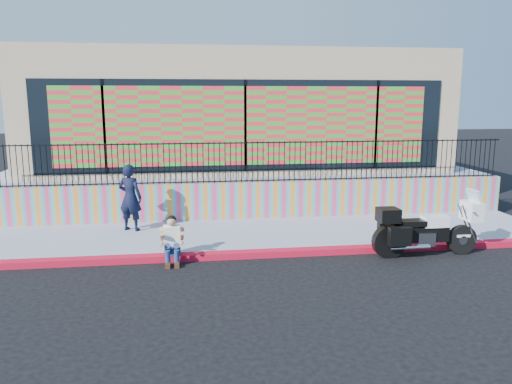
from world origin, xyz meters
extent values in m
plane|color=black|center=(0.00, 0.00, 0.00)|extent=(90.00, 90.00, 0.00)
cube|color=#A40B24|center=(0.00, 0.00, 0.07)|extent=(16.00, 0.30, 0.15)
cube|color=#8A91A6|center=(0.00, 1.65, 0.07)|extent=(16.00, 3.00, 0.15)
cube|color=#EC3E6F|center=(0.00, 3.25, 0.70)|extent=(16.00, 0.20, 1.10)
cube|color=#8A91A6|center=(0.00, 8.35, 0.62)|extent=(16.00, 10.00, 1.25)
cube|color=tan|center=(0.00, 8.15, 3.25)|extent=(14.00, 8.00, 4.00)
cube|color=black|center=(0.00, 4.13, 2.85)|extent=(12.60, 0.04, 2.80)
cube|color=#EC343A|center=(0.00, 4.10, 2.85)|extent=(11.48, 0.02, 2.40)
cylinder|color=black|center=(4.68, -0.44, 0.35)|extent=(0.71, 0.15, 0.71)
cylinder|color=black|center=(2.86, -0.44, 0.35)|extent=(0.71, 0.15, 0.71)
cube|color=black|center=(3.77, -0.44, 0.54)|extent=(1.02, 0.30, 0.37)
cube|color=silver|center=(3.72, -0.44, 0.43)|extent=(0.43, 0.37, 0.32)
cube|color=white|center=(3.96, -0.44, 0.84)|extent=(0.59, 0.34, 0.26)
cube|color=black|center=(3.39, -0.44, 0.82)|extent=(0.59, 0.37, 0.13)
cube|color=white|center=(4.88, -0.44, 1.05)|extent=(0.32, 0.56, 0.45)
cube|color=silver|center=(4.92, -0.44, 1.40)|extent=(0.20, 0.49, 0.36)
cube|color=black|center=(2.80, -0.44, 1.02)|extent=(0.47, 0.45, 0.32)
cube|color=black|center=(2.96, -0.76, 0.59)|extent=(0.52, 0.19, 0.43)
cube|color=black|center=(2.96, -0.12, 0.59)|extent=(0.52, 0.19, 0.43)
cube|color=white|center=(4.68, -0.44, 0.46)|extent=(0.34, 0.17, 0.06)
imported|color=black|center=(-3.35, 2.33, 1.06)|extent=(0.78, 0.66, 1.81)
cube|color=navy|center=(-2.18, -0.02, 0.24)|extent=(0.36, 0.28, 0.18)
cube|color=white|center=(-2.18, -0.06, 0.59)|extent=(0.38, 0.27, 0.54)
sphere|color=tan|center=(-2.18, -0.10, 0.95)|extent=(0.21, 0.21, 0.21)
cube|color=#472814|center=(-2.28, -0.46, 0.05)|extent=(0.11, 0.26, 0.10)
cube|color=#472814|center=(-2.08, -0.46, 0.05)|extent=(0.11, 0.26, 0.10)
camera|label=1|loc=(-1.80, -11.18, 3.70)|focal=35.00mm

